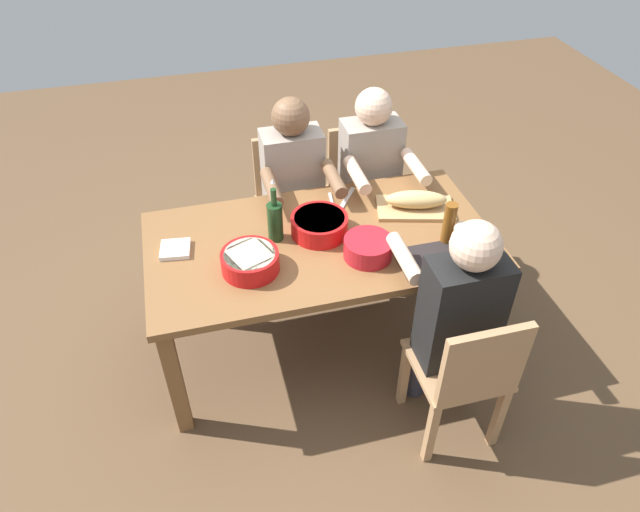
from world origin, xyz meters
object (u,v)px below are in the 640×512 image
object	(u,v)px
serving_bowl_greens	(368,247)
wine_bottle	(275,221)
chair_near_left	(361,186)
diner_far_left	(456,310)
diner_near_left	(372,172)
chair_far_left	(466,372)
napkin_stack	(175,249)
diner_near_center	(294,183)
serving_bowl_salad	(319,224)
dining_table	(320,253)
cutting_board	(415,208)
wine_glass	(273,187)
beer_bottle	(449,223)
chair_near_center	(289,197)
serving_bowl_pasta	(250,260)
bread_loaf	(416,200)

from	to	relation	value
serving_bowl_greens	wine_bottle	size ratio (longest dim) A/B	0.81
chair_near_left	diner_far_left	bearing A→B (deg)	90.00
diner_near_left	chair_far_left	xyz separation A→B (m)	(0.00, 1.35, -0.21)
chair_far_left	napkin_stack	bearing A→B (deg)	-36.07
diner_near_center	serving_bowl_greens	size ratio (longest dim) A/B	5.13
chair_far_left	serving_bowl_greens	bearing A→B (deg)	-64.25
diner_near_center	diner_far_left	bearing A→B (deg)	111.90
serving_bowl_salad	dining_table	bearing A→B (deg)	78.83
diner_near_center	diner_near_left	size ratio (longest dim) A/B	1.00
dining_table	cutting_board	xyz separation A→B (m)	(-0.55, -0.11, 0.10)
dining_table	chair_near_left	size ratio (longest dim) A/B	2.01
serving_bowl_salad	wine_bottle	bearing A→B (deg)	-3.50
wine_glass	napkin_stack	distance (m)	0.60
serving_bowl_salad	diner_near_center	bearing A→B (deg)	-88.98
wine_bottle	beer_bottle	bearing A→B (deg)	163.75
diner_near_center	chair_far_left	world-z (taller)	diner_near_center
chair_near_center	diner_near_center	size ratio (longest dim) A/B	0.71
serving_bowl_pasta	cutting_board	distance (m)	0.95
serving_bowl_greens	cutting_board	size ratio (longest dim) A/B	0.58
dining_table	wine_bottle	xyz separation A→B (m)	(0.21, -0.06, 0.20)
diner_near_center	diner_far_left	distance (m)	1.26
chair_near_left	diner_near_left	bearing A→B (deg)	90.00
serving_bowl_salad	cutting_board	world-z (taller)	serving_bowl_salad
serving_bowl_salad	wine_bottle	xyz separation A→B (m)	(0.22, -0.01, 0.05)
serving_bowl_salad	bread_loaf	size ratio (longest dim) A/B	0.89
diner_far_left	wine_bottle	bearing A→B (deg)	-43.58
chair_near_left	serving_bowl_greens	world-z (taller)	chair_near_left
serving_bowl_salad	wine_glass	distance (m)	0.35
diner_near_center	serving_bowl_salad	size ratio (longest dim) A/B	4.21
cutting_board	wine_glass	world-z (taller)	wine_glass
cutting_board	chair_near_center	bearing A→B (deg)	-50.09
serving_bowl_salad	chair_near_left	bearing A→B (deg)	-122.61
dining_table	diner_near_left	world-z (taller)	diner_near_left
chair_near_center	chair_near_left	size ratio (longest dim) A/B	1.00
serving_bowl_greens	wine_glass	bearing A→B (deg)	-56.11
wine_bottle	napkin_stack	distance (m)	0.50
serving_bowl_pasta	cutting_board	xyz separation A→B (m)	(-0.92, -0.25, -0.05)
serving_bowl_salad	chair_far_left	bearing A→B (deg)	119.41
chair_near_left	chair_far_left	size ratio (longest dim) A/B	1.00
chair_far_left	beer_bottle	bearing A→B (deg)	-102.05
diner_near_center	cutting_board	size ratio (longest dim) A/B	3.00
diner_far_left	serving_bowl_pasta	xyz separation A→B (m)	(0.84, -0.45, 0.10)
diner_far_left	napkin_stack	distance (m)	1.35
diner_far_left	beer_bottle	bearing A→B (deg)	-107.16
chair_far_left	diner_far_left	size ratio (longest dim) A/B	0.71
diner_near_left	serving_bowl_pasta	xyz separation A→B (m)	(0.84, 0.72, 0.10)
chair_near_center	diner_near_center	xyz separation A→B (m)	(0.00, 0.18, 0.21)
serving_bowl_pasta	dining_table	bearing A→B (deg)	-159.39
serving_bowl_salad	wine_bottle	world-z (taller)	wine_bottle
serving_bowl_pasta	beer_bottle	world-z (taller)	beer_bottle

